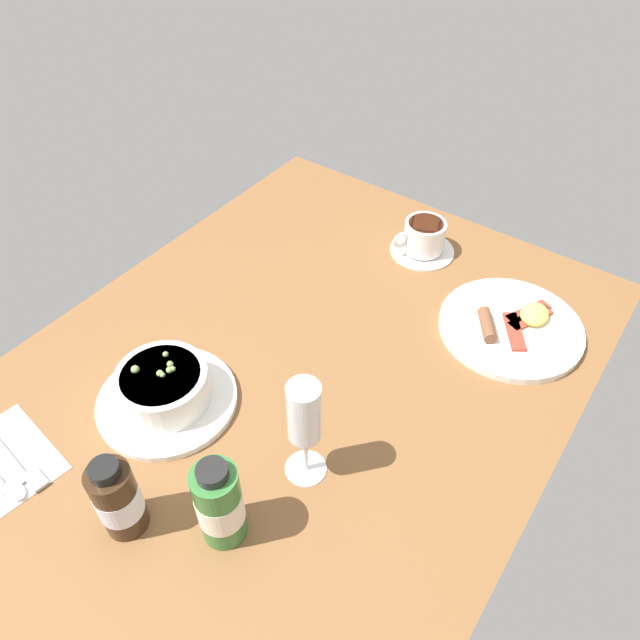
% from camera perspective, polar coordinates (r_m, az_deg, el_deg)
% --- Properties ---
extents(ground_plane, '(1.10, 0.84, 0.03)m').
position_cam_1_polar(ground_plane, '(1.02, -2.23, -5.00)').
color(ground_plane, brown).
extents(porridge_bowl, '(0.22, 0.22, 0.08)m').
position_cam_1_polar(porridge_bowl, '(0.96, -14.58, -6.40)').
color(porridge_bowl, white).
rests_on(porridge_bowl, ground_plane).
extents(cutlery_setting, '(0.15, 0.18, 0.01)m').
position_cam_1_polar(cutlery_setting, '(1.00, -27.99, -11.99)').
color(cutlery_setting, white).
rests_on(cutlery_setting, ground_plane).
extents(coffee_cup, '(0.13, 0.13, 0.07)m').
position_cam_1_polar(coffee_cup, '(1.23, 9.81, 7.65)').
color(coffee_cup, white).
rests_on(coffee_cup, ground_plane).
extents(wine_glass, '(0.06, 0.06, 0.18)m').
position_cam_1_polar(wine_glass, '(0.79, -1.50, -9.27)').
color(wine_glass, white).
rests_on(wine_glass, ground_plane).
extents(sauce_bottle_green, '(0.06, 0.06, 0.15)m').
position_cam_1_polar(sauce_bottle_green, '(0.79, -9.54, -16.84)').
color(sauce_bottle_green, '#337233').
rests_on(sauce_bottle_green, ground_plane).
extents(sauce_bottle_brown, '(0.06, 0.06, 0.14)m').
position_cam_1_polar(sauce_bottle_brown, '(0.84, -18.69, -15.78)').
color(sauce_bottle_brown, '#382314').
rests_on(sauce_bottle_brown, ground_plane).
extents(breakfast_plate, '(0.25, 0.25, 0.04)m').
position_cam_1_polar(breakfast_plate, '(1.11, 17.77, -0.56)').
color(breakfast_plate, white).
rests_on(breakfast_plate, ground_plane).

